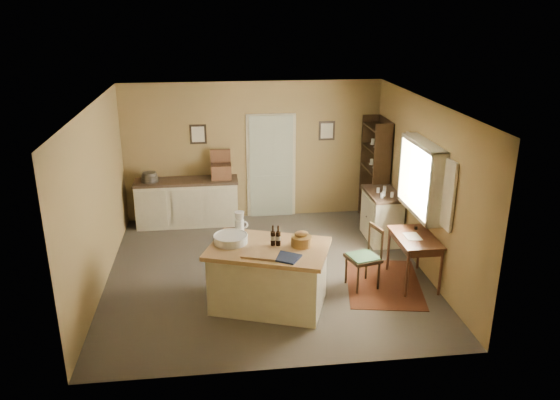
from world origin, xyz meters
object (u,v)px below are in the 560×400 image
at_px(writing_desk, 415,242).
at_px(shelving_unit, 377,171).
at_px(sideboard, 188,201).
at_px(desk_chair, 363,258).
at_px(work_island, 268,274).
at_px(right_cabinet, 382,216).

height_order(writing_desk, shelving_unit, shelving_unit).
height_order(sideboard, writing_desk, sideboard).
distance_m(sideboard, writing_desk, 4.50).
distance_m(sideboard, shelving_unit, 3.71).
height_order(desk_chair, shelving_unit, shelving_unit).
xyz_separation_m(sideboard, desk_chair, (2.70, -2.86, -0.01)).
bearing_deg(work_island, writing_desk, 29.84).
height_order(right_cabinet, shelving_unit, shelving_unit).
xyz_separation_m(work_island, desk_chair, (1.47, 0.37, -0.01)).
xyz_separation_m(work_island, right_cabinet, (2.28, 2.07, -0.02)).
height_order(work_island, shelving_unit, shelving_unit).
height_order(work_island, desk_chair, work_island).
relative_size(desk_chair, shelving_unit, 0.46).
height_order(sideboard, shelving_unit, shelving_unit).
relative_size(right_cabinet, shelving_unit, 0.49).
bearing_deg(sideboard, shelving_unit, -3.92).
relative_size(desk_chair, right_cabinet, 0.95).
bearing_deg(right_cabinet, sideboard, 161.71).
bearing_deg(desk_chair, shelving_unit, 54.81).
bearing_deg(sideboard, desk_chair, -46.67).
relative_size(work_island, shelving_unit, 0.92).
bearing_deg(writing_desk, sideboard, 141.21).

